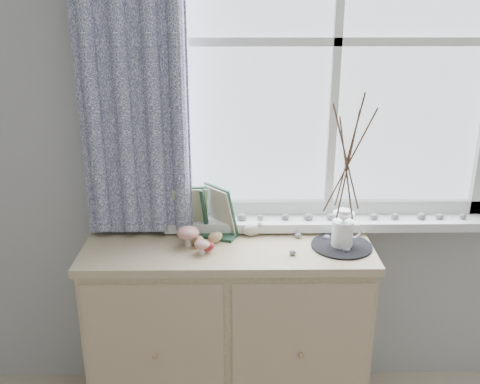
{
  "coord_description": "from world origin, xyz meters",
  "views": [
    {
      "loc": [
        -0.12,
        -0.27,
        1.81
      ],
      "look_at": [
        -0.1,
        1.7,
        1.1
      ],
      "focal_mm": 40.0,
      "sensor_mm": 36.0,
      "label": 1
    }
  ],
  "objects": [
    {
      "name": "botanical_book",
      "position": [
        -0.25,
        1.83,
        0.96
      ],
      "size": [
        0.35,
        0.24,
        0.23
      ],
      "primitive_type": null,
      "rotation": [
        0.0,
        0.0,
        -0.37
      ],
      "color": "#20442F",
      "rests_on": "sideboard"
    },
    {
      "name": "toadstool_cluster",
      "position": [
        -0.3,
        1.72,
        0.9
      ],
      "size": [
        0.14,
        0.15,
        0.09
      ],
      "color": "white",
      "rests_on": "sideboard"
    },
    {
      "name": "sideboard",
      "position": [
        -0.15,
        1.75,
        0.43
      ],
      "size": [
        1.2,
        0.45,
        0.85
      ],
      "color": "beige",
      "rests_on": "ground"
    },
    {
      "name": "sideboard_pebbles",
      "position": [
        0.18,
        1.76,
        0.86
      ],
      "size": [
        0.33,
        0.23,
        0.02
      ],
      "color": "gray",
      "rests_on": "sideboard"
    },
    {
      "name": "wooden_eggs",
      "position": [
        -0.26,
        1.75,
        0.88
      ],
      "size": [
        0.16,
        0.17,
        0.06
      ],
      "color": "tan",
      "rests_on": "sideboard"
    },
    {
      "name": "room_shell",
      "position": [
        0.01,
        0.13,
        1.66
      ],
      "size": [
        4.04,
        4.04,
        2.62
      ],
      "color": "#B4B4B1",
      "rests_on": "ground"
    },
    {
      "name": "songbird_figurine",
      "position": [
        -0.05,
        1.84,
        0.88
      ],
      "size": [
        0.12,
        0.07,
        0.06
      ],
      "primitive_type": null,
      "rotation": [
        0.0,
        0.0,
        0.2
      ],
      "color": "beige",
      "rests_on": "sideboard"
    },
    {
      "name": "crocheted_doily",
      "position": [
        0.32,
        1.73,
        0.85
      ],
      "size": [
        0.25,
        0.25,
        0.01
      ],
      "primitive_type": "cylinder",
      "color": "black",
      "rests_on": "sideboard"
    },
    {
      "name": "twig_pitcher",
      "position": [
        0.32,
        1.73,
        1.23
      ],
      "size": [
        0.26,
        0.26,
        0.66
      ],
      "rotation": [
        0.0,
        0.0,
        0.12
      ],
      "color": "white",
      "rests_on": "crocheted_doily"
    }
  ]
}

